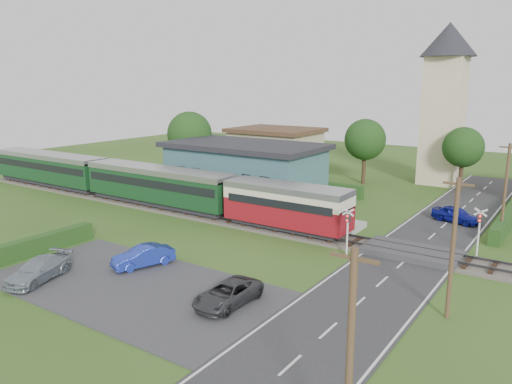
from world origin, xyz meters
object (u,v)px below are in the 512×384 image
Objects in this scene: church_tower at (445,92)px; crossing_signal_far at (479,225)px; crossing_signal_near at (348,225)px; pedestrian_near at (259,201)px; car_on_road at (456,214)px; car_park_silver at (38,270)px; equipment_hut at (148,178)px; car_park_blue at (143,256)px; train at (134,181)px; house_west at (276,149)px; car_park_dark at (228,294)px; pedestrian_far at (152,184)px; station_building at (245,168)px.

crossing_signal_far is at bearing -69.98° from church_tower.
pedestrian_near is (-10.49, 5.17, -0.85)m from crossing_signal_near.
car_on_road is 31.50m from car_park_silver.
car_park_silver is (-17.06, -26.48, 0.01)m from car_on_road.
car_park_blue is (14.80, -14.70, -1.03)m from equipment_hut.
car_park_silver is at bearing -136.82° from crossing_signal_far.
pedestrian_near is at bearing 66.79° from car_park_silver.
train is 9.87× the size of car_park_silver.
house_west is at bearing -83.19° from pedestrian_near.
crossing_signal_far reaches higher than car_park_dark.
church_tower is (23.00, 22.80, 8.48)m from equipment_hut.
crossing_signal_far is 0.78× the size of car_park_dark.
car_park_dark is at bearing 10.32° from car_park_blue.
car_park_silver is at bearing -160.95° from car_park_dark.
pedestrian_near is 0.96× the size of pedestrian_far.
pedestrian_far is (-27.31, -7.36, 0.63)m from car_on_road.
pedestrian_far is (-23.19, 5.03, -0.81)m from crossing_signal_near.
equipment_hut is 20.88m from car_park_blue.
crossing_signal_near is (1.40, -28.41, -8.08)m from church_tower.
train is 23.05m from house_west.
pedestrian_far is at bearing 144.95° from car_park_dark.
car_park_blue is (6.80, -20.49, -1.98)m from station_building.
equipment_hut is 0.06× the size of train.
car_park_dark is (22.50, -16.13, -1.08)m from equipment_hut.
train is 24.66m from car_park_dark.
pedestrian_far reaches higher than pedestrian_near.
church_tower is 29.57m from crossing_signal_near.
church_tower is 4.55× the size of car_park_blue.
pedestrian_far is (-21.29, 15.56, 0.66)m from car_park_dark.
house_west is 40.93m from car_park_dark.
equipment_hut is at bearing 178.54° from crossing_signal_far.
train is 10.27× the size of car_park_dark.
equipment_hut is 0.78× the size of crossing_signal_near.
car_on_road is 28.29m from pedestrian_far.
car_park_dark is 17.90m from pedestrian_near.
crossing_signal_far is 27.65m from car_park_silver.
church_tower is 4.02× the size of car_park_silver.
crossing_signal_far is 1.94× the size of pedestrian_near.
car_park_silver is at bearing -102.85° from car_park_blue.
equipment_hut reaches higher than pedestrian_near.
church_tower reaches higher than house_west.
equipment_hut is 0.67× the size of car_on_road.
station_building is 9.49× the size of pedestrian_near.
train is at bearing -8.93° from pedestrian_near.
equipment_hut is at bearing -135.25° from church_tower.
station_building is 11.08m from train.
crossing_signal_near reaches higher than car_park_silver.
house_west is 2.47× the size of car_park_silver.
crossing_signal_far is 21.85m from car_park_blue.
station_building is at bearing 81.76° from car_park_silver.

